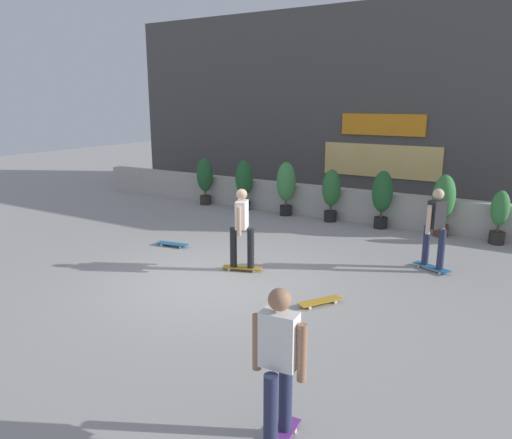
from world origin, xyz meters
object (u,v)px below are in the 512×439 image
potted_plant_0 (205,178)px  skater_by_wall_right (242,226)px  skater_far_right (279,362)px  potted_plant_2 (286,184)px  skateboard_near_camera (320,301)px  skater_far_left (436,226)px  potted_plant_1 (244,181)px  potted_plant_4 (382,195)px  potted_plant_6 (500,214)px  potted_plant_5 (444,200)px  potted_plant_3 (331,191)px  skateboard_aside (173,244)px

potted_plant_0 → skater_by_wall_right: size_ratio=0.91×
skater_far_right → potted_plant_2: bearing=117.4°
potted_plant_2 → skateboard_near_camera: size_ratio=2.05×
skater_far_left → potted_plant_0: bearing=160.7°
potted_plant_1 → skater_by_wall_right: (3.02, -4.81, 0.02)m
potted_plant_4 → potted_plant_6: bearing=0.0°
potted_plant_4 → potted_plant_6: size_ratio=1.20×
skateboard_near_camera → potted_plant_1: bearing=132.5°
potted_plant_5 → potted_plant_6: potted_plant_5 is taller
potted_plant_2 → skater_far_left: 5.58m
skater_by_wall_right → skater_far_right: bearing=-53.2°
potted_plant_5 → skateboard_near_camera: 5.68m
potted_plant_0 → skater_far_right: (7.68, -8.97, 0.04)m
skater_by_wall_right → potted_plant_1: bearing=122.2°
potted_plant_0 → potted_plant_6: (8.80, -0.00, -0.17)m
potted_plant_5 → skater_far_left: size_ratio=0.94×
potted_plant_1 → potted_plant_3: bearing=-0.0°
potted_plant_3 → potted_plant_4: size_ratio=0.95×
potted_plant_1 → potted_plant_5: bearing=0.0°
potted_plant_1 → skater_by_wall_right: bearing=-57.8°
skater_far_left → potted_plant_2: bearing=150.3°
potted_plant_1 → potted_plant_5: 5.97m
potted_plant_1 → potted_plant_0: bearing=180.0°
potted_plant_2 → potted_plant_6: bearing=0.0°
potted_plant_3 → potted_plant_4: bearing=0.0°
potted_plant_5 → skateboard_near_camera: (-0.88, -5.55, -0.87)m
skater_far_left → skater_by_wall_right: size_ratio=1.00×
potted_plant_0 → skater_by_wall_right: skater_by_wall_right is taller
potted_plant_5 → skateboard_near_camera: bearing=-99.1°
potted_plant_0 → potted_plant_4: 5.94m
potted_plant_3 → skater_far_right: bearing=-70.3°
potted_plant_6 → skater_by_wall_right: 6.41m
potted_plant_0 → potted_plant_3: bearing=-0.0°
potted_plant_2 → skater_far_right: size_ratio=0.95×
potted_plant_2 → potted_plant_5: bearing=0.0°
potted_plant_6 → potted_plant_4: bearing=180.0°
skater_far_left → skater_far_right: bearing=-91.8°
skater_far_right → skater_by_wall_right: (-3.12, 4.16, 0.00)m
potted_plant_3 → potted_plant_5: potted_plant_5 is taller
potted_plant_4 → skater_far_right: 9.14m
potted_plant_3 → skateboard_near_camera: (2.15, -5.55, -0.81)m
skater_far_left → skater_by_wall_right: bearing=-148.3°
potted_plant_6 → potted_plant_5: bearing=180.0°
potted_plant_0 → potted_plant_5: size_ratio=0.97×
potted_plant_4 → potted_plant_5: (1.57, 0.00, 0.01)m
potted_plant_1 → skater_far_right: 10.87m
skater_far_left → skater_by_wall_right: 3.89m
potted_plant_1 → skateboard_near_camera: potted_plant_1 is taller
potted_plant_1 → skateboard_aside: potted_plant_1 is taller
potted_plant_6 → skateboard_aside: potted_plant_6 is taller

